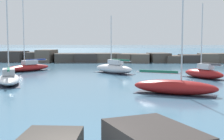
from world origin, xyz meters
TOP-DOWN VIEW (x-y plane):
  - open_sea_beyond at (0.00, 113.96)m, footprint 400.00×116.00m
  - breakwater_jetty at (0.13, 54.01)m, footprint 66.26×7.38m
  - sailboat_moored_0 at (10.92, 26.60)m, footprint 4.81×5.64m
  - sailboat_moored_2 at (-0.02, 31.67)m, footprint 6.23×5.94m
  - sailboat_moored_3 at (-12.71, 33.94)m, footprint 6.02×6.99m
  - sailboat_moored_4 at (5.86, 15.27)m, footprint 7.29×4.15m
  - sailboat_moored_5 at (-10.35, 20.59)m, footprint 4.56×7.44m

SIDE VIEW (x-z plane):
  - open_sea_beyond at x=0.00m, z-range 0.00..0.01m
  - sailboat_moored_5 at x=-10.35m, z-range -4.47..5.68m
  - sailboat_moored_3 at x=-12.71m, z-range -4.78..6.00m
  - sailboat_moored_4 at x=5.86m, z-range -4.08..5.36m
  - sailboat_moored_0 at x=10.92m, z-range -3.75..5.09m
  - sailboat_moored_2 at x=-0.02m, z-range -3.22..4.64m
  - breakwater_jetty at x=0.13m, z-range -0.29..2.25m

